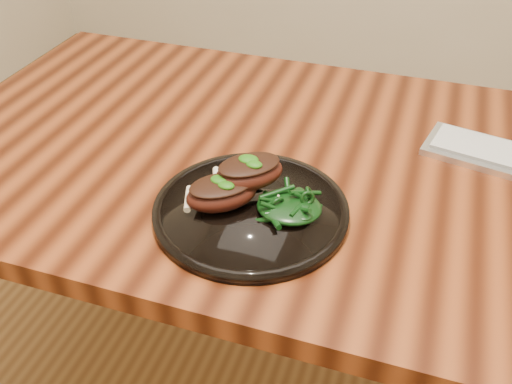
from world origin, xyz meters
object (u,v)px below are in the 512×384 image
desk (344,202)px  greens_heap (289,203)px  plate (251,210)px  lamb_chop_front (221,192)px

desk → greens_heap: (-0.06, -0.18, 0.12)m
plate → lamb_chop_front: size_ratio=2.32×
plate → greens_heap: 0.07m
plate → greens_heap: size_ratio=3.03×
desk → greens_heap: 0.22m
plate → desk: bearing=57.4°
desk → plate: 0.24m
greens_heap → lamb_chop_front: bearing=-171.0°
lamb_chop_front → desk: bearing=50.4°
desk → plate: (-0.12, -0.19, 0.09)m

